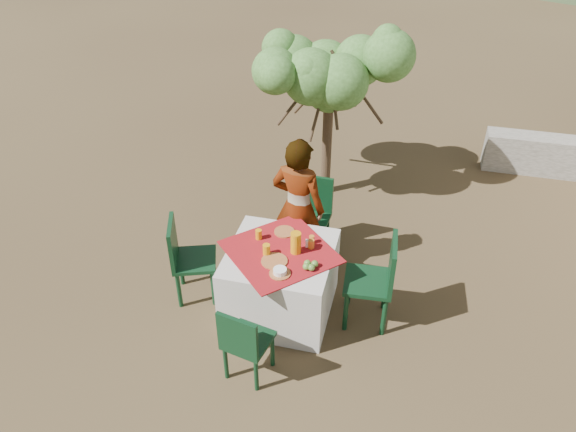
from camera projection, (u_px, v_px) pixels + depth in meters
The scene contains 19 objects.
ground at pixel (270, 292), 6.06m from camera, with size 160.00×160.00×0.00m, color #3A2C1A.
table at pixel (280, 281), 5.65m from camera, with size 1.30×1.30×0.76m.
chair_far at pixel (311, 212), 6.39m from camera, with size 0.45×0.45×0.93m.
chair_near at pixel (244, 342), 4.88m from camera, with size 0.45×0.45×0.83m.
chair_left at pixel (186, 256), 5.74m from camera, with size 0.55×0.55×0.94m.
chair_right at pixel (377, 278), 5.42m from camera, with size 0.49×0.49×1.00m.
person at pixel (298, 208), 5.94m from camera, with size 0.59×0.39×1.62m, color #8C6651.
shrub_tree at pixel (336, 80), 6.84m from camera, with size 1.70×1.67×2.00m.
plate_far at pixel (284, 232), 5.67m from camera, with size 0.21×0.21×0.01m, color brown.
plate_near at pixel (274, 261), 5.29m from camera, with size 0.25×0.25×0.01m, color brown.
glass_far at pixel (259, 234), 5.56m from camera, with size 0.06×0.06×0.10m, color orange.
glass_near at pixel (267, 250), 5.35m from camera, with size 0.07×0.07×0.12m, color orange.
juice_pitcher at pixel (296, 243), 5.35m from camera, with size 0.10×0.10×0.23m, color orange.
bowl_plate at pixel (280, 273), 5.15m from camera, with size 0.20×0.20×0.01m, color brown.
white_bowl at pixel (280, 271), 5.13m from camera, with size 0.13×0.13×0.05m, color white.
jar_left at pixel (311, 244), 5.44m from camera, with size 0.06×0.06×0.10m, color orange.
jar_right at pixel (312, 240), 5.51m from camera, with size 0.05×0.05×0.08m, color orange.
napkin_holder at pixel (309, 244), 5.46m from camera, with size 0.06×0.04×0.08m, color white.
fruit_cluster at pixel (310, 265), 5.20m from camera, with size 0.14×0.13×0.07m.
Camera 1 is at (1.27, -4.30, 4.17)m, focal length 35.00 mm.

